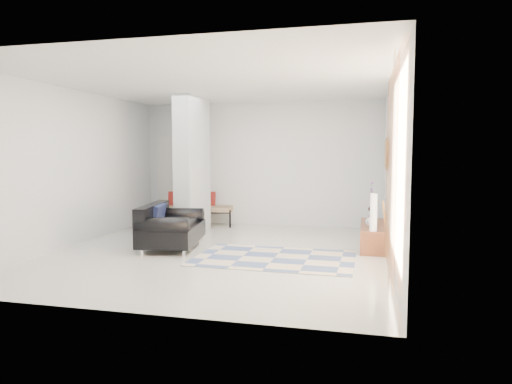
# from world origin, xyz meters

# --- Properties ---
(floor) EXTENTS (6.00, 6.00, 0.00)m
(floor) POSITION_xyz_m (0.00, 0.00, 0.00)
(floor) COLOR beige
(floor) RESTS_ON ground
(ceiling) EXTENTS (6.00, 6.00, 0.00)m
(ceiling) POSITION_xyz_m (0.00, 0.00, 2.80)
(ceiling) COLOR white
(ceiling) RESTS_ON wall_back
(wall_back) EXTENTS (6.00, 0.00, 6.00)m
(wall_back) POSITION_xyz_m (0.00, 3.00, 1.40)
(wall_back) COLOR white
(wall_back) RESTS_ON ground
(wall_front) EXTENTS (6.00, 0.00, 6.00)m
(wall_front) POSITION_xyz_m (0.00, -3.00, 1.40)
(wall_front) COLOR white
(wall_front) RESTS_ON ground
(wall_left) EXTENTS (0.00, 6.00, 6.00)m
(wall_left) POSITION_xyz_m (-2.75, 0.00, 1.40)
(wall_left) COLOR white
(wall_left) RESTS_ON ground
(wall_right) EXTENTS (0.00, 6.00, 6.00)m
(wall_right) POSITION_xyz_m (2.75, 0.00, 1.40)
(wall_right) COLOR white
(wall_right) RESTS_ON ground
(partition_column) EXTENTS (0.35, 1.20, 2.80)m
(partition_column) POSITION_xyz_m (-1.10, 1.60, 1.40)
(partition_column) COLOR #BAC0C2
(partition_column) RESTS_ON floor
(hallway_door) EXTENTS (0.85, 0.06, 2.04)m
(hallway_door) POSITION_xyz_m (-2.10, 2.96, 1.02)
(hallway_door) COLOR silver
(hallway_door) RESTS_ON floor
(curtain) EXTENTS (0.00, 2.55, 2.55)m
(curtain) POSITION_xyz_m (2.67, -1.15, 1.45)
(curtain) COLOR orange
(curtain) RESTS_ON wall_right
(wall_art) EXTENTS (0.04, 0.45, 0.55)m
(wall_art) POSITION_xyz_m (2.72, 1.07, 1.65)
(wall_art) COLOR #3F2811
(wall_art) RESTS_ON wall_right
(media_console) EXTENTS (0.45, 1.61, 0.80)m
(media_console) POSITION_xyz_m (2.52, 1.07, 0.21)
(media_console) COLOR brown
(media_console) RESTS_ON floor
(loveseat) EXTENTS (1.13, 1.67, 0.76)m
(loveseat) POSITION_xyz_m (-1.01, 0.19, 0.36)
(loveseat) COLOR silver
(loveseat) RESTS_ON floor
(daybed) EXTENTS (1.74, 0.98, 0.77)m
(daybed) POSITION_xyz_m (-1.43, 2.62, 0.42)
(daybed) COLOR black
(daybed) RESTS_ON floor
(area_rug) EXTENTS (2.52, 1.70, 0.01)m
(area_rug) POSITION_xyz_m (0.98, -0.24, 0.01)
(area_rug) COLOR beige
(area_rug) RESTS_ON floor
(cylinder_lamp) EXTENTS (0.11, 0.11, 0.61)m
(cylinder_lamp) POSITION_xyz_m (2.50, 0.37, 0.71)
(cylinder_lamp) COLOR silver
(cylinder_lamp) RESTS_ON media_console
(bronze_figurine) EXTENTS (0.14, 0.14, 0.27)m
(bronze_figurine) POSITION_xyz_m (2.47, 1.47, 0.53)
(bronze_figurine) COLOR black
(bronze_figurine) RESTS_ON media_console
(vase) EXTENTS (0.22, 0.22, 0.21)m
(vase) POSITION_xyz_m (2.47, 0.86, 0.50)
(vase) COLOR white
(vase) RESTS_ON media_console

